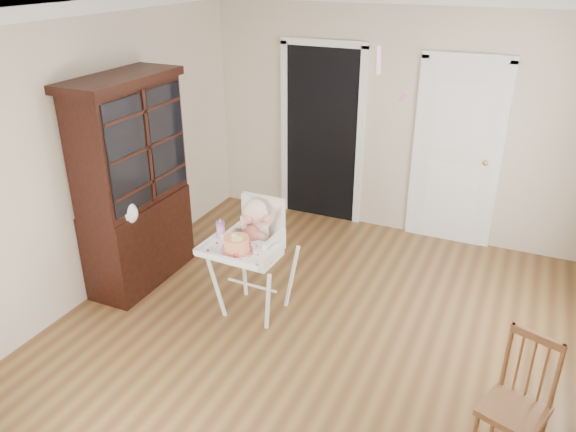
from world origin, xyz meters
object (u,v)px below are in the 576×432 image
at_px(high_chair, 254,246).
at_px(china_cabinet, 133,184).
at_px(dining_chair, 516,406).
at_px(cake, 236,244).
at_px(sippy_cup, 221,229).

relative_size(high_chair, china_cabinet, 0.54).
bearing_deg(dining_chair, cake, -173.81).
bearing_deg(high_chair, cake, -89.82).
bearing_deg(china_cabinet, dining_chair, -13.27).
relative_size(cake, dining_chair, 0.31).
bearing_deg(sippy_cup, high_chair, 26.40).
bearing_deg(high_chair, dining_chair, -17.36).
bearing_deg(cake, high_chair, 88.47).
height_order(cake, sippy_cup, sippy_cup).
bearing_deg(dining_chair, sippy_cup, -176.03).
bearing_deg(cake, sippy_cup, 147.17).
height_order(high_chair, dining_chair, high_chair).
relative_size(sippy_cup, china_cabinet, 0.09).
distance_m(high_chair, dining_chair, 2.45).
xyz_separation_m(cake, china_cabinet, (-1.32, 0.35, 0.20)).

